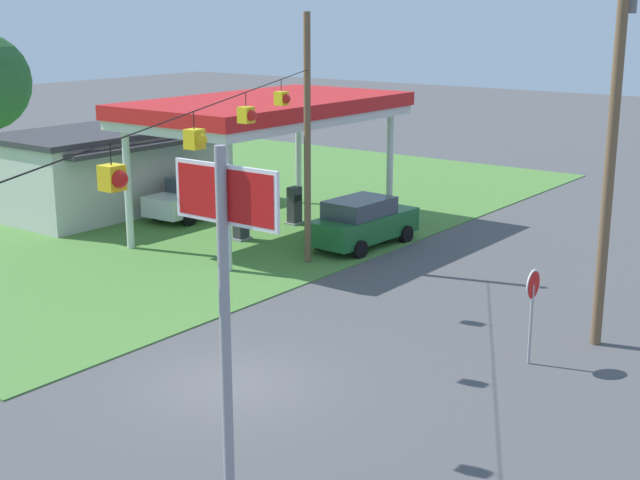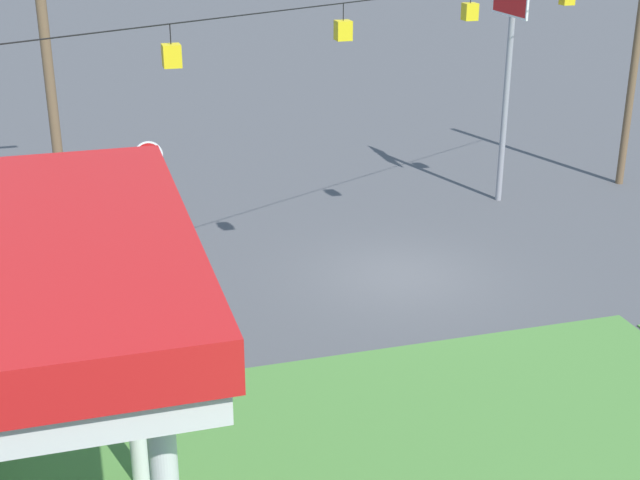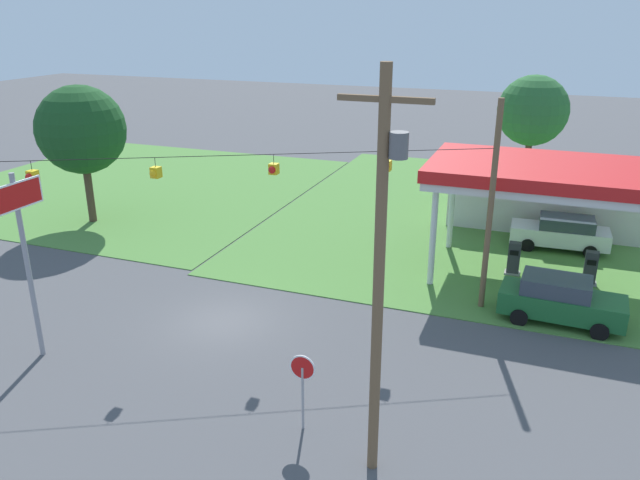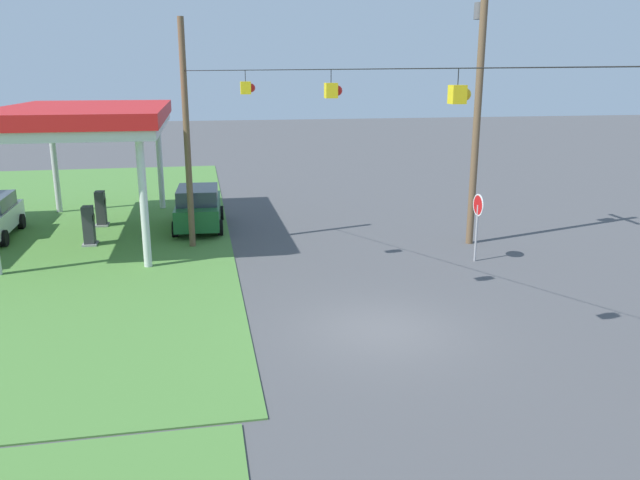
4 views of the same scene
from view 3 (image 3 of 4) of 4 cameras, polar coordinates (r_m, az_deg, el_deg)
ground_plane at (r=25.59m, az=-8.72°, el=-7.36°), size 160.00×160.00×0.00m
grass_verge_station_corner at (r=38.96m, az=23.50°, el=1.02°), size 36.00×28.00×0.04m
grass_verge_opposite_corner at (r=46.49m, az=-16.49°, el=4.85°), size 24.00×24.00×0.04m
gas_station_canopy at (r=29.42m, az=21.37°, el=5.40°), size 11.59×6.38×5.41m
gas_station_store at (r=38.34m, az=19.81°, el=4.09°), size 10.51×5.92×3.65m
fuel_pump_near at (r=30.67m, az=17.29°, el=-1.70°), size 0.71×0.56×1.61m
fuel_pump_far at (r=30.74m, az=23.47°, el=-2.46°), size 0.71×0.56×1.61m
car_at_pumps_front at (r=26.61m, az=21.10°, el=-5.11°), size 4.83×2.28×1.89m
car_at_pumps_rear at (r=34.68m, az=21.18°, el=0.66°), size 4.93×2.24×1.77m
stop_sign_roadside at (r=18.50m, az=-1.61°, el=-12.33°), size 0.80×0.08×2.50m
stop_sign_overhead at (r=23.32m, az=-25.53°, el=0.63°), size 0.22×2.07×6.78m
utility_pole_main at (r=15.14m, az=5.58°, el=-2.35°), size 2.20×0.44×10.75m
signal_span_gantry at (r=23.77m, az=-9.33°, el=2.81°), size 19.22×10.24×8.69m
tree_behind_station at (r=45.12m, az=18.88°, el=11.11°), size 4.72×4.72×7.75m
tree_west_verge at (r=37.96m, az=-20.99°, el=9.38°), size 4.96×4.96×7.93m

